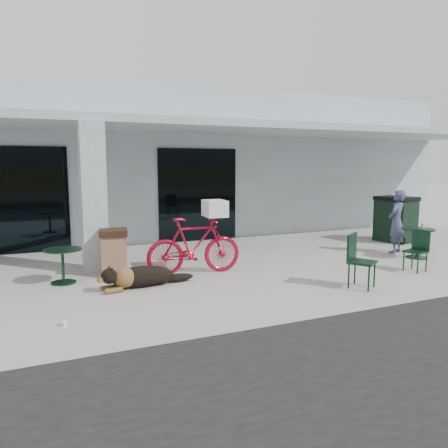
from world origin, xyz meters
name	(u,v)px	position (x,y,z in m)	size (l,w,h in m)	color
ground	(200,291)	(0.00, 0.00, 0.00)	(80.00, 80.00, 0.00)	#A29F99
building	(114,164)	(0.00, 8.50, 2.25)	(22.00, 7.00, 4.50)	silver
storefront_glass_left	(9,201)	(-3.20, 4.98, 1.35)	(2.80, 0.06, 2.70)	black
storefront_glass_right	(198,195)	(1.80, 4.98, 1.35)	(2.40, 0.06, 2.70)	black
column	(93,198)	(-1.50, 2.30, 1.56)	(0.50, 0.50, 3.12)	silver
overhang	(148,124)	(0.00, 3.60, 3.21)	(22.00, 2.80, 0.18)	silver
bicycle	(194,246)	(0.33, 1.22, 0.59)	(0.55, 1.96, 1.18)	#A80D27
laundry_basket	(215,208)	(0.77, 1.18, 1.35)	(0.57, 0.42, 0.34)	white
dog	(142,275)	(-0.88, 0.70, 0.22)	(1.35, 0.45, 0.45)	black
cup_near_dog	(64,323)	(-2.34, -0.81, 0.04)	(0.07, 0.07, 0.09)	white
cafe_table_near	(63,266)	(-2.20, 1.55, 0.33)	(0.71, 0.71, 0.67)	black
cafe_table_far	(417,243)	(5.79, 0.53, 0.36)	(0.76, 0.76, 0.72)	black
cafe_chair_far_a	(362,261)	(2.80, -0.96, 0.50)	(0.45, 0.49, 0.99)	black
cafe_chair_far_b	(416,251)	(4.69, -0.43, 0.44)	(0.40, 0.43, 0.88)	black
person	(396,222)	(5.78, 1.22, 0.80)	(0.59, 0.39, 1.61)	#3E4468
cup_on_table	(423,226)	(5.97, 0.56, 0.77)	(0.09, 0.09, 0.12)	white
trash_receptacle	(114,252)	(-1.20, 1.80, 0.47)	(0.55, 0.55, 0.94)	#92654C
wheeled_bin	(396,219)	(7.02, 2.49, 0.66)	(0.81, 1.03, 1.32)	black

